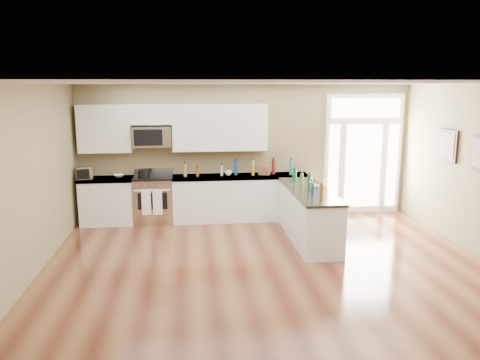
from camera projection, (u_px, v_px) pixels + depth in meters
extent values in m
plane|color=#4D2315|center=(282.00, 295.00, 6.30)|extent=(8.00, 8.00, 0.00)
plane|color=#877A55|center=(246.00, 151.00, 9.92)|extent=(7.00, 0.00, 7.00)
plane|color=#877A55|center=(0.00, 201.00, 5.65)|extent=(0.00, 8.00, 8.00)
plane|color=white|center=(286.00, 83.00, 5.74)|extent=(8.00, 8.00, 0.00)
cube|color=white|center=(108.00, 202.00, 9.50)|extent=(1.06, 0.62, 0.90)
cube|color=black|center=(109.00, 221.00, 9.58)|extent=(1.02, 0.52, 0.10)
cube|color=black|center=(107.00, 179.00, 9.41)|extent=(1.10, 0.66, 0.04)
cube|color=white|center=(241.00, 198.00, 9.79)|extent=(2.81, 0.62, 0.90)
cube|color=black|center=(241.00, 217.00, 9.87)|extent=(2.77, 0.52, 0.10)
cube|color=black|center=(241.00, 176.00, 9.70)|extent=(2.85, 0.66, 0.04)
cube|color=white|center=(308.00, 216.00, 8.49)|extent=(0.65, 2.28, 0.90)
cube|color=black|center=(308.00, 237.00, 8.57)|extent=(0.61, 2.18, 0.10)
cube|color=black|center=(309.00, 190.00, 8.40)|extent=(0.69, 2.32, 0.04)
cube|color=white|center=(105.00, 129.00, 9.35)|extent=(1.04, 0.33, 0.95)
cube|color=white|center=(220.00, 127.00, 9.59)|extent=(1.94, 0.33, 0.95)
cube|color=white|center=(151.00, 114.00, 9.39)|extent=(0.82, 0.33, 0.40)
cube|color=silver|center=(152.00, 136.00, 9.44)|extent=(0.78, 0.40, 0.42)
cube|color=black|center=(148.00, 138.00, 9.24)|extent=(0.56, 0.01, 0.32)
cube|color=white|center=(363.00, 154.00, 10.17)|extent=(1.70, 0.08, 2.60)
cube|color=white|center=(363.00, 166.00, 10.17)|extent=(0.78, 0.02, 1.80)
cube|color=white|center=(334.00, 167.00, 10.10)|extent=(0.22, 0.02, 1.80)
cube|color=white|center=(392.00, 165.00, 10.24)|extent=(0.22, 0.02, 1.80)
cube|color=white|center=(366.00, 108.00, 9.92)|extent=(1.50, 0.02, 0.40)
cube|color=black|center=(448.00, 146.00, 8.47)|extent=(0.04, 0.58, 0.58)
cube|color=#7D324E|center=(447.00, 146.00, 8.47)|extent=(0.01, 0.46, 0.46)
cube|color=silver|center=(154.00, 200.00, 9.60)|extent=(0.79, 0.65, 0.92)
cube|color=black|center=(153.00, 177.00, 9.50)|extent=(0.79, 0.60, 0.03)
cube|color=silver|center=(154.00, 171.00, 9.78)|extent=(0.79, 0.04, 0.14)
cube|color=black|center=(153.00, 201.00, 9.26)|extent=(0.58, 0.01, 0.34)
cylinder|color=silver|center=(152.00, 191.00, 9.19)|extent=(0.70, 0.02, 0.02)
cube|color=white|center=(146.00, 203.00, 9.22)|extent=(0.18, 0.02, 0.50)
cube|color=white|center=(158.00, 202.00, 9.24)|extent=(0.18, 0.02, 0.50)
cylinder|color=black|center=(144.00, 173.00, 9.38)|extent=(0.26, 0.26, 0.18)
cube|color=silver|center=(84.00, 173.00, 9.26)|extent=(0.35, 0.30, 0.26)
cube|color=brown|center=(265.00, 170.00, 9.77)|extent=(0.27, 0.24, 0.19)
imported|color=white|center=(119.00, 176.00, 9.53)|extent=(0.27, 0.27, 0.05)
imported|color=white|center=(314.00, 186.00, 8.49)|extent=(0.23, 0.23, 0.06)
imported|color=white|center=(228.00, 173.00, 9.68)|extent=(0.17, 0.17, 0.11)
cylinder|color=#19591E|center=(309.00, 183.00, 8.17)|extent=(0.07, 0.07, 0.31)
cylinder|color=navy|center=(236.00, 167.00, 9.72)|extent=(0.08, 0.08, 0.31)
cylinder|color=brown|center=(321.00, 193.00, 7.55)|extent=(0.06, 0.06, 0.26)
cylinder|color=olive|center=(185.00, 170.00, 9.55)|extent=(0.07, 0.07, 0.27)
cylinder|color=#26727F|center=(291.00, 167.00, 9.75)|extent=(0.08, 0.08, 0.32)
cylinder|color=#591919|center=(274.00, 167.00, 9.82)|extent=(0.07, 0.07, 0.32)
cylinder|color=#B2B2B7|center=(222.00, 170.00, 9.64)|extent=(0.06, 0.06, 0.22)
cylinder|color=navy|center=(310.00, 182.00, 8.48)|extent=(0.08, 0.08, 0.22)
cylinder|color=#3F7226|center=(302.00, 179.00, 8.82)|extent=(0.06, 0.06, 0.21)
cylinder|color=#19591E|center=(294.00, 175.00, 9.10)|extent=(0.08, 0.08, 0.24)
cylinder|color=navy|center=(313.00, 191.00, 7.84)|extent=(0.06, 0.06, 0.18)
cylinder|color=brown|center=(197.00, 172.00, 9.55)|extent=(0.06, 0.06, 0.18)
cylinder|color=olive|center=(253.00, 168.00, 9.67)|extent=(0.06, 0.06, 0.31)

